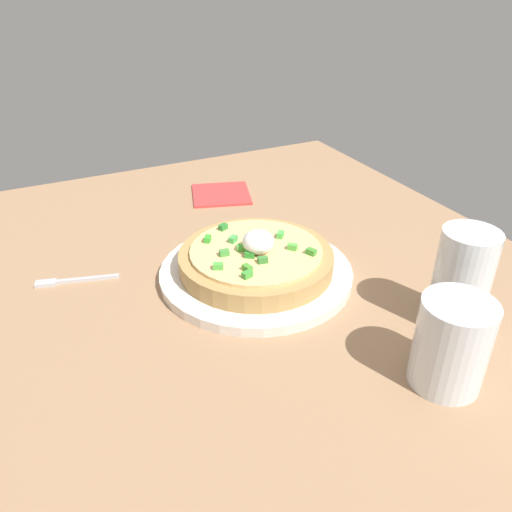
{
  "coord_description": "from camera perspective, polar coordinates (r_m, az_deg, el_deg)",
  "views": [
    {
      "loc": [
        49.35,
        -28.94,
        41.71
      ],
      "look_at": [
        -4.53,
        -2.46,
        6.48
      ],
      "focal_mm": 35.69,
      "sensor_mm": 36.0,
      "label": 1
    }
  ],
  "objects": [
    {
      "name": "napkin",
      "position": [
        0.97,
        -3.93,
        6.93
      ],
      "size": [
        13.23,
        13.23,
        0.4
      ],
      "primitive_type": "cube",
      "rotation": [
        0.0,
        0.0,
        -0.31
      ],
      "color": "#E23938",
      "rests_on": "dining_table"
    },
    {
      "name": "cup_far",
      "position": [
        0.56,
        20.94,
        -9.65
      ],
      "size": [
        7.49,
        7.49,
        9.99
      ],
      "color": "silver",
      "rests_on": "dining_table"
    },
    {
      "name": "fork",
      "position": [
        0.75,
        -20.14,
        -2.63
      ],
      "size": [
        3.89,
        11.06,
        0.5
      ],
      "rotation": [
        0.0,
        0.0,
        -1.84
      ],
      "color": "#B7B7BC",
      "rests_on": "dining_table"
    },
    {
      "name": "dining_table",
      "position": [
        0.7,
        3.46,
        -4.72
      ],
      "size": [
        106.62,
        76.84,
        3.11
      ],
      "primitive_type": "cube",
      "color": "#9E7856",
      "rests_on": "ground"
    },
    {
      "name": "pizza",
      "position": [
        0.7,
        0.0,
        -0.28
      ],
      "size": [
        21.21,
        21.21,
        6.21
      ],
      "color": "tan",
      "rests_on": "plate"
    },
    {
      "name": "cup_near",
      "position": [
        0.64,
        21.93,
        -3.05
      ],
      "size": [
        6.58,
        6.58,
        12.55
      ],
      "color": "silver",
      "rests_on": "dining_table"
    },
    {
      "name": "plate",
      "position": [
        0.71,
        0.0,
        -1.87
      ],
      "size": [
        26.74,
        26.74,
        1.38
      ],
      "primitive_type": "cylinder",
      "color": "silver",
      "rests_on": "dining_table"
    }
  ]
}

